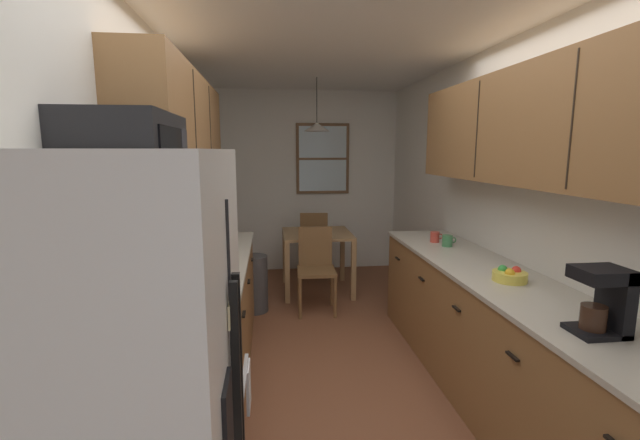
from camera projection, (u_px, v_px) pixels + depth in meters
The scene contains 23 objects.
ground_plane at pixel (332, 349), 3.72m from camera, with size 12.00×12.00×0.00m, color brown.
wall_left at pixel (163, 208), 3.35m from camera, with size 0.10×9.00×2.55m, color white.
wall_right at pixel (487, 203), 3.66m from camera, with size 0.10×9.00×2.55m, color white.
wall_back at pixel (306, 182), 6.10m from camera, with size 4.40×0.10×2.55m, color white.
ceiling_slab at pixel (333, 37), 3.29m from camera, with size 4.40×9.00×0.08m, color white.
stove_range at pixel (172, 414), 2.04m from camera, with size 0.66×0.61×1.10m.
microwave_over_range at pixel (129, 153), 1.82m from camera, with size 0.39×0.63×0.34m.
counter_left at pixel (210, 313), 3.35m from camera, with size 0.64×2.07×0.90m.
upper_cabinets_left at pixel (180, 124), 3.05m from camera, with size 0.33×2.15×0.69m.
counter_right at pixel (499, 342), 2.85m from camera, with size 0.64×3.28×0.90m.
upper_cabinets_right at pixel (541, 126), 2.58m from camera, with size 0.33×2.96×0.74m.
dining_table at pixel (317, 242), 5.17m from camera, with size 0.82×0.82×0.74m.
dining_chair_near at pixel (316, 265), 4.57m from camera, with size 0.42×0.42×0.90m.
dining_chair_far at pixel (314, 241), 5.79m from camera, with size 0.44×0.44×0.90m.
pendant_light at pixel (317, 127), 4.94m from camera, with size 0.30×0.30×0.61m.
back_window at pixel (323, 159), 6.01m from camera, with size 0.75×0.05×0.99m.
trash_bin at pixel (254, 284), 4.55m from camera, with size 0.29×0.29×0.61m, color #3F3F42.
storage_canister at pixel (191, 271), 2.59m from camera, with size 0.12×0.12×0.19m.
dish_towel at pixel (248, 386), 2.22m from camera, with size 0.02×0.16×0.24m, color white.
coffee_maker at pixel (605, 299), 1.91m from camera, with size 0.22×0.18×0.31m.
mug_by_coffeemaker at pixel (447, 241), 3.67m from camera, with size 0.13×0.09×0.10m.
mug_spare at pixel (435, 237), 3.83m from camera, with size 0.12×0.08×0.10m.
fruit_bowl at pixel (509, 275), 2.70m from camera, with size 0.21×0.21×0.09m.
Camera 1 is at (-0.51, -2.45, 1.72)m, focal length 23.82 mm.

